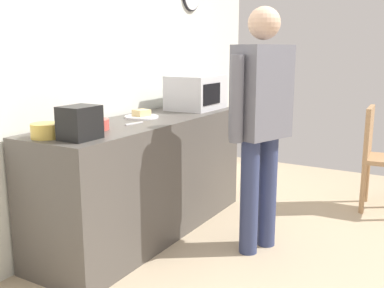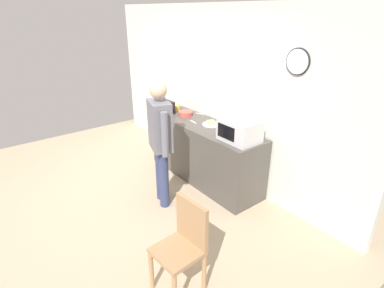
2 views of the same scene
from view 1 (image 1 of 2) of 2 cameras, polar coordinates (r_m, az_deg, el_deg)
ground_plane at (r=2.94m, az=11.22°, el=-17.49°), size 6.00×6.00×0.00m
back_wall at (r=3.43m, az=-14.25°, el=9.35°), size 5.40×0.13×2.60m
kitchen_counter at (r=3.54m, az=-5.87°, el=-4.21°), size 2.05×0.62×0.91m
microwave at (r=4.02m, az=0.53°, el=6.61°), size 0.50×0.39×0.30m
sandwich_plate at (r=3.53m, az=-6.46°, el=3.66°), size 0.26×0.26×0.07m
salad_bowl at (r=2.83m, az=-18.09°, el=1.64°), size 0.19×0.19×0.09m
cereal_bowl at (r=3.05m, az=-12.67°, el=2.45°), size 0.23×0.23×0.07m
toaster at (r=2.72m, az=-14.14°, el=2.65°), size 0.22×0.18×0.20m
fork_utensil at (r=3.24m, az=-7.41°, el=2.63°), size 0.17×0.04×0.01m
spoon_utensil at (r=3.28m, az=-14.62°, el=2.46°), size 0.16×0.09×0.01m
person_standing at (r=3.14m, az=8.84°, el=3.89°), size 0.56×0.36×1.72m
wooden_chair at (r=4.36m, az=22.84°, el=-1.11°), size 0.43×0.43×0.94m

